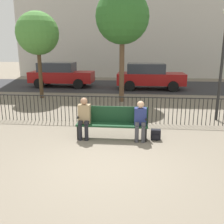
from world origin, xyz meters
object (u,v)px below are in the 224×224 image
at_px(seated_person_0, 84,116).
at_px(lamp_post, 224,48).
at_px(seated_person_1, 140,119).
at_px(backpack, 156,135).
at_px(parked_car_0, 149,76).
at_px(parked_car_1, 61,74).
at_px(tree_1, 37,34).
at_px(tree_0, 122,17).
at_px(park_bench, 112,121).

distance_m(seated_person_0, lamp_post, 5.35).
distance_m(seated_person_1, backpack, 0.68).
height_order(seated_person_0, parked_car_0, parked_car_0).
bearing_deg(parked_car_1, tree_1, -87.86).
distance_m(seated_person_1, parked_car_1, 11.03).
bearing_deg(seated_person_1, backpack, 11.74).
height_order(backpack, tree_1, tree_1).
bearing_deg(seated_person_1, parked_car_0, 85.86).
xyz_separation_m(seated_person_0, parked_car_0, (2.27, 9.21, 0.17)).
height_order(seated_person_1, tree_1, tree_1).
bearing_deg(seated_person_1, seated_person_0, 179.86).
xyz_separation_m(lamp_post, parked_car_0, (-2.15, 6.84, -1.71)).
distance_m(seated_person_0, parked_car_1, 10.37).
height_order(seated_person_0, seated_person_1, seated_person_0).
height_order(parked_car_0, parked_car_1, same).
bearing_deg(lamp_post, parked_car_1, 137.64).
bearing_deg(backpack, tree_0, 104.10).
bearing_deg(park_bench, lamp_post, 31.71).
bearing_deg(parked_car_0, park_bench, -99.20).
bearing_deg(seated_person_1, tree_1, 131.47).
height_order(backpack, lamp_post, lamp_post).
bearing_deg(seated_person_1, lamp_post, 40.12).
distance_m(lamp_post, parked_car_1, 11.03).
bearing_deg(tree_0, parked_car_0, 68.86).
height_order(tree_0, parked_car_0, tree_0).
relative_size(tree_0, lamp_post, 1.33).
relative_size(seated_person_0, parked_car_0, 0.29).
height_order(seated_person_1, parked_car_1, parked_car_1).
bearing_deg(park_bench, tree_1, 127.30).
xyz_separation_m(park_bench, seated_person_0, (-0.80, -0.13, 0.17)).
distance_m(park_bench, seated_person_0, 0.83).
relative_size(seated_person_1, tree_1, 0.26).
bearing_deg(seated_person_1, parked_car_1, 118.34).
height_order(park_bench, parked_car_1, parked_car_1).
relative_size(seated_person_0, tree_0, 0.23).
bearing_deg(backpack, parked_car_0, 88.67).
xyz_separation_m(tree_0, tree_1, (-4.24, 0.47, -0.67)).
relative_size(backpack, tree_0, 0.06).
xyz_separation_m(seated_person_0, tree_1, (-3.49, 5.76, 2.58)).
xyz_separation_m(seated_person_0, tree_0, (0.75, 5.29, 3.24)).
bearing_deg(backpack, park_bench, 178.16).
xyz_separation_m(park_bench, tree_1, (-4.29, 5.62, 2.75)).
bearing_deg(tree_1, backpack, -45.61).
bearing_deg(seated_person_0, backpack, 2.53).
distance_m(park_bench, lamp_post, 4.72).
distance_m(park_bench, parked_car_1, 10.56).
relative_size(park_bench, seated_person_0, 1.70).
xyz_separation_m(backpack, parked_car_0, (0.21, 9.12, 0.70)).
distance_m(lamp_post, parked_car_0, 7.37).
bearing_deg(seated_person_1, tree_0, 99.12).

